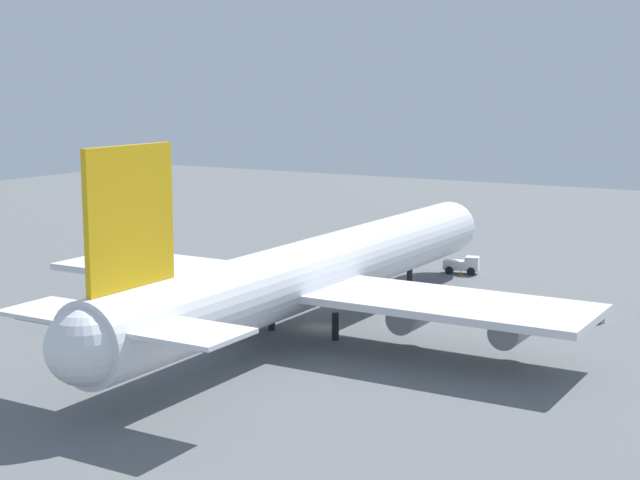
% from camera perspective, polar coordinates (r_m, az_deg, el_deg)
% --- Properties ---
extents(ground_plane, '(293.66, 293.66, 0.00)m').
position_cam_1_polar(ground_plane, '(99.13, 0.00, -5.23)').
color(ground_plane, slate).
extents(cargo_airplane, '(73.41, 57.87, 20.33)m').
position_cam_1_polar(cargo_airplane, '(97.56, -0.08, -1.86)').
color(cargo_airplane, silver).
rests_on(cargo_airplane, ground_plane).
extents(cargo_loader, '(3.05, 4.90, 2.32)m').
position_cam_1_polar(cargo_loader, '(127.84, 8.49, -1.46)').
color(cargo_loader, white).
rests_on(cargo_loader, ground_plane).
extents(cargo_container_aft, '(3.36, 3.27, 1.70)m').
position_cam_1_polar(cargo_container_aft, '(104.98, 15.67, -4.27)').
color(cargo_container_aft, '#999EA8').
rests_on(cargo_container_aft, ground_plane).
extents(safety_cone_nose, '(0.41, 0.41, 0.59)m').
position_cam_1_polar(safety_cone_nose, '(127.17, 8.37, -1.93)').
color(safety_cone_nose, orange).
rests_on(safety_cone_nose, ground_plane).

